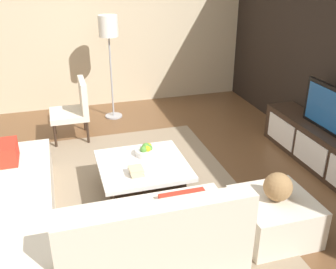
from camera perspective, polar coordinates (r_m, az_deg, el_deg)
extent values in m
plane|color=brown|center=(4.39, -4.58, -9.35)|extent=(14.00, 14.00, 0.00)
cube|color=beige|center=(6.91, -9.28, 15.69)|extent=(0.12, 5.20, 2.80)
cube|color=gray|center=(4.47, -4.86, -8.60)|extent=(3.30, 2.40, 0.01)
cube|color=#332319|center=(5.22, 21.99, -2.17)|extent=(2.17, 0.42, 0.50)
cube|color=white|center=(5.58, 16.18, 0.45)|extent=(0.61, 0.01, 0.35)
cube|color=white|center=(5.09, 20.05, -2.51)|extent=(0.61, 0.01, 0.35)
cube|color=black|center=(5.02, 22.94, 3.27)|extent=(0.98, 0.05, 0.56)
cube|color=#194C8C|center=(5.00, 22.68, 3.24)|extent=(0.88, 0.01, 0.47)
cube|color=beige|center=(4.10, -22.41, -10.76)|extent=(2.38, 0.85, 0.41)
cube|color=beige|center=(3.50, -2.82, -15.37)|extent=(0.85, 1.55, 0.41)
cube|color=beige|center=(2.99, -1.38, -13.51)|extent=(0.18, 1.55, 0.39)
cube|color=red|center=(4.56, -22.45, -2.42)|extent=(0.36, 0.20, 0.22)
cube|color=red|center=(3.44, 3.48, -11.19)|extent=(0.60, 0.44, 0.06)
cube|color=#332319|center=(4.40, -3.66, -6.67)|extent=(0.75, 0.77, 0.33)
cube|color=white|center=(4.30, -3.73, -4.51)|extent=(0.93, 0.96, 0.05)
cylinder|color=#332319|center=(6.06, -16.39, 1.77)|extent=(0.04, 0.04, 0.38)
cylinder|color=#332319|center=(5.62, -16.25, -0.05)|extent=(0.04, 0.04, 0.38)
cylinder|color=#332319|center=(6.07, -12.17, 2.28)|extent=(0.04, 0.04, 0.38)
cylinder|color=#332319|center=(5.63, -11.70, 0.50)|extent=(0.04, 0.04, 0.38)
cube|color=beige|center=(5.77, -14.32, 2.89)|extent=(0.56, 0.53, 0.08)
cube|color=beige|center=(5.69, -12.34, 5.63)|extent=(0.56, 0.08, 0.45)
cylinder|color=#A5A5AA|center=(6.58, -7.96, 2.72)|extent=(0.28, 0.28, 0.02)
cylinder|color=#A5A5AA|center=(6.36, -8.31, 8.26)|extent=(0.03, 0.03, 1.30)
cylinder|color=white|center=(6.18, -8.78, 15.47)|extent=(0.30, 0.30, 0.32)
cube|color=beige|center=(3.91, 15.25, -11.55)|extent=(0.70, 0.70, 0.40)
cylinder|color=silver|center=(4.45, -3.03, -2.57)|extent=(0.28, 0.28, 0.07)
sphere|color=gold|center=(4.40, -3.03, -2.15)|extent=(0.08, 0.08, 0.08)
sphere|color=#4C8C33|center=(4.42, -2.78, -2.02)|extent=(0.08, 0.08, 0.08)
sphere|color=gold|center=(4.47, -2.86, -1.69)|extent=(0.07, 0.07, 0.07)
sphere|color=#4C8C33|center=(4.44, -3.26, -1.83)|extent=(0.10, 0.10, 0.10)
sphere|color=#4C8C33|center=(4.39, -3.61, -2.23)|extent=(0.08, 0.08, 0.08)
sphere|color=#997247|center=(3.72, 15.82, -7.39)|extent=(0.27, 0.27, 0.27)
cube|color=#CCB78C|center=(4.08, -4.60, -5.69)|extent=(0.16, 0.13, 0.03)
cube|color=#CCB78C|center=(4.06, -4.77, -5.47)|extent=(0.15, 0.12, 0.02)
cube|color=#CCB78C|center=(4.05, -4.71, -5.10)|extent=(0.16, 0.15, 0.03)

